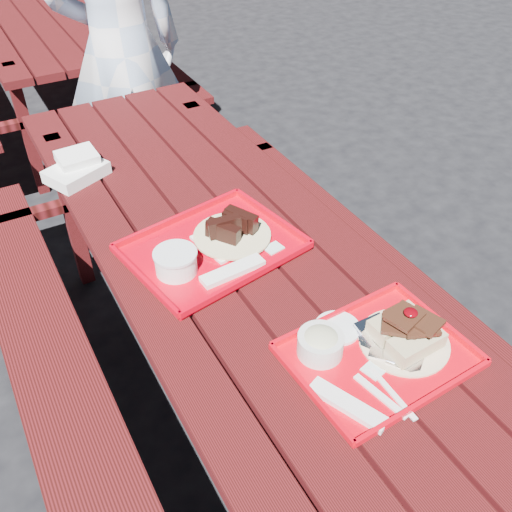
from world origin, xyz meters
name	(u,v)px	position (x,y,z in m)	size (l,w,h in m)	color
ground	(237,399)	(0.00, 0.00, 0.00)	(60.00, 60.00, 0.00)	black
picnic_table_near	(233,292)	(0.00, 0.00, 0.56)	(1.41, 2.40, 0.75)	#4A0E11
picnic_table_far	(35,36)	(0.00, 2.80, 0.56)	(1.41, 2.40, 0.75)	#4A0E11
near_tray	(373,345)	(0.10, -0.54, 0.78)	(0.43, 0.36, 0.13)	red
far_tray	(212,247)	(-0.07, 0.00, 0.77)	(0.54, 0.45, 0.08)	red
white_cloth	(77,168)	(-0.29, 0.62, 0.78)	(0.23, 0.21, 0.08)	white
person	(120,49)	(0.18, 1.49, 0.85)	(0.62, 0.40, 1.69)	#AEC7EA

